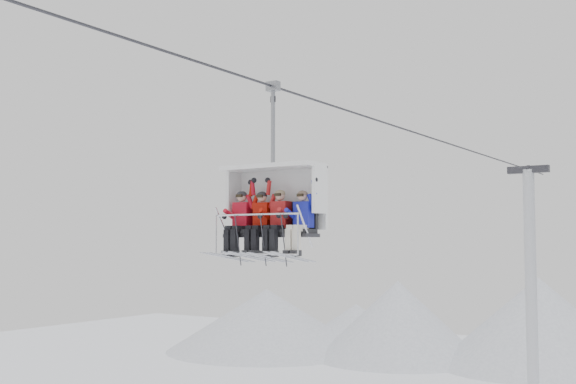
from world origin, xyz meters
The scene contains 7 objects.
lift_tower_right centered at (0.00, 22.00, 5.78)m, with size 2.00×1.80×13.48m.
haul_cable centered at (0.00, 0.00, 13.30)m, with size 0.06×0.06×50.00m, color #323237.
chairlift_carrier centered at (0.00, -0.51, 10.68)m, with size 2.40×1.17×3.98m.
skier_far_left centered at (-0.80, -0.82, 10.21)m, with size 0.41×1.69×1.64m.
skier_center_left centered at (-0.23, -0.82, 10.20)m, with size 0.40×1.69×1.59m.
skier_center_right centered at (0.26, -0.82, 10.21)m, with size 0.41×1.69×1.62m.
skier_far_right centered at (0.86, -0.83, 10.19)m, with size 0.39×1.69×1.56m.
Camera 1 is at (9.16, -14.26, 9.71)m, focal length 45.00 mm.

